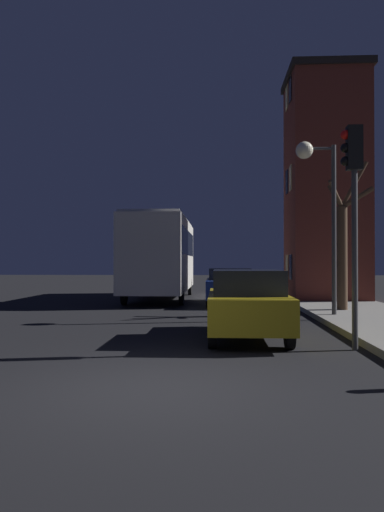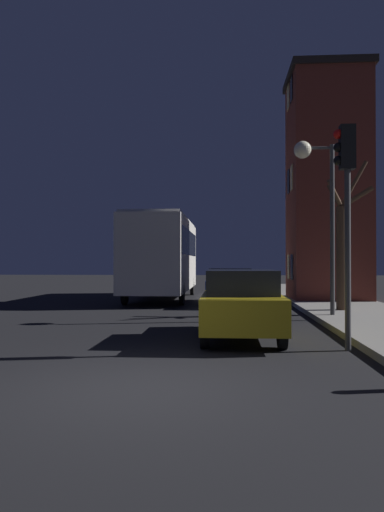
{
  "view_description": "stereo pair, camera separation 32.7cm",
  "coord_description": "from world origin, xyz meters",
  "views": [
    {
      "loc": [
        0.93,
        -7.07,
        1.79
      ],
      "look_at": [
        -0.07,
        12.56,
        2.02
      ],
      "focal_mm": 35.0,
      "sensor_mm": 36.0,
      "label": 1
    },
    {
      "loc": [
        1.26,
        -7.05,
        1.79
      ],
      "look_at": [
        -0.07,
        12.56,
        2.02
      ],
      "focal_mm": 35.0,
      "sensor_mm": 36.0,
      "label": 2
    }
  ],
  "objects": [
    {
      "name": "traffic_light",
      "position": [
        3.69,
        3.19,
        3.26
      ],
      "size": [
        0.43,
        0.24,
        4.56
      ],
      "color": "#38383A",
      "rests_on": "ground"
    },
    {
      "name": "ground_plane",
      "position": [
        0.0,
        0.0,
        0.0
      ],
      "size": [
        120.0,
        120.0,
        0.0
      ],
      "primitive_type": "plane",
      "color": "black"
    },
    {
      "name": "streetlamp",
      "position": [
        4.0,
        8.53,
        4.32
      ],
      "size": [
        1.24,
        0.54,
        5.37
      ],
      "color": "#38383A",
      "rests_on": "sidewalk"
    },
    {
      "name": "bare_tree",
      "position": [
        5.21,
        10.12,
        2.37
      ],
      "size": [
        1.7,
        1.3,
        5.04
      ],
      "color": "#473323",
      "rests_on": "sidewalk"
    },
    {
      "name": "car_near_lane",
      "position": [
        1.62,
        4.62,
        0.84
      ],
      "size": [
        1.76,
        4.32,
        1.6
      ],
      "color": "olive",
      "rests_on": "ground"
    },
    {
      "name": "car_mid_lane",
      "position": [
        1.44,
        13.52,
        0.81
      ],
      "size": [
        1.89,
        4.02,
        1.53
      ],
      "color": "navy",
      "rests_on": "ground"
    },
    {
      "name": "bus",
      "position": [
        -1.75,
        16.7,
        2.28
      ],
      "size": [
        2.6,
        9.75,
        3.84
      ],
      "color": "beige",
      "rests_on": "ground"
    },
    {
      "name": "brick_building",
      "position": [
        5.78,
        15.56,
        5.25
      ],
      "size": [
        3.47,
        3.87,
        10.13
      ],
      "color": "brown",
      "rests_on": "sidewalk"
    }
  ]
}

